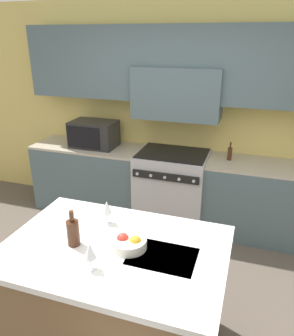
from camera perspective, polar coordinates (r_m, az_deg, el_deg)
The scene contains 11 objects.
ground_plane at distance 3.07m, azimuth -5.45°, elevation -25.93°, with size 10.00×10.00×0.00m, color brown.
back_cabinetry at distance 4.10m, azimuth 5.75°, elevation 12.53°, with size 10.00×0.46×2.70m.
back_counter at distance 4.22m, azimuth 4.40°, elevation -3.56°, with size 3.80×0.62×0.92m.
range_stove at distance 4.19m, azimuth 4.33°, elevation -3.47°, with size 0.86×0.70×0.95m.
microwave at distance 4.36m, azimuth -9.24°, elevation 5.87°, with size 0.58×0.39×0.34m.
kitchen_island at distance 2.61m, azimuth -5.31°, elevation -21.76°, with size 1.53×1.04×0.94m.
wine_bottle at distance 2.32m, azimuth -12.75°, elevation -10.83°, with size 0.09×0.09×0.26m.
wine_glass_near at distance 2.07m, azimuth -9.91°, elevation -14.16°, with size 0.08×0.08×0.19m.
wine_glass_far at distance 2.51m, azimuth -7.02°, elevation -6.93°, with size 0.08×0.08×0.19m.
fruit_bowl at distance 2.27m, azimuth -3.16°, elevation -12.84°, with size 0.24×0.24×0.10m.
oil_bottle_on_counter at distance 3.95m, azimuth 14.21°, elevation 2.49°, with size 0.05×0.05×0.22m.
Camera 1 is at (0.90, -1.86, 2.27)m, focal length 35.00 mm.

